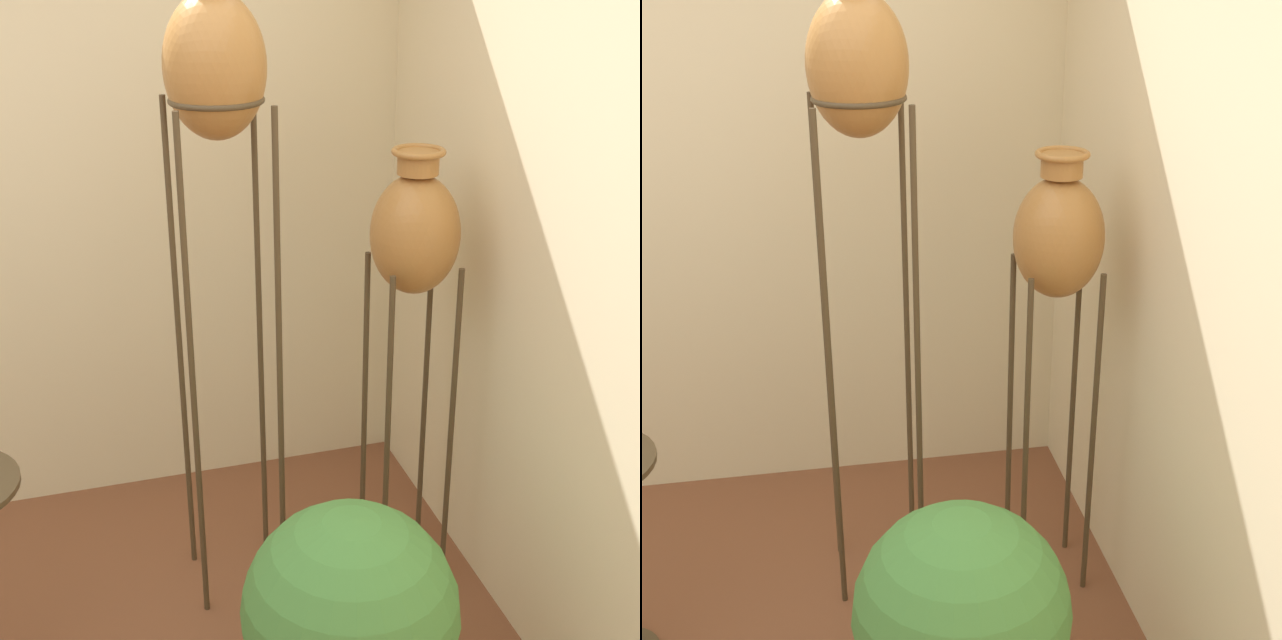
# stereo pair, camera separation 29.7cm
# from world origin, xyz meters

# --- Properties ---
(wall_back) EXTENTS (7.28, 0.06, 2.70)m
(wall_back) POSITION_xyz_m (0.00, 1.67, 1.35)
(wall_back) COLOR beige
(wall_back) RESTS_ON ground_plane
(wall_right) EXTENTS (0.06, 7.28, 2.70)m
(wall_right) POSITION_xyz_m (1.67, 0.00, 1.35)
(wall_right) COLOR beige
(wall_right) RESTS_ON ground_plane
(vase_stand_tall) EXTENTS (0.31, 0.31, 2.17)m
(vase_stand_tall) POSITION_xyz_m (0.78, 0.90, 1.81)
(vase_stand_tall) COLOR #473823
(vase_stand_tall) RESTS_ON ground_plane
(vase_stand_medium) EXTENTS (0.30, 0.30, 1.61)m
(vase_stand_medium) POSITION_xyz_m (1.39, 0.79, 1.30)
(vase_stand_medium) COLOR #473823
(vase_stand_medium) RESTS_ON ground_plane
(potted_plant) EXTENTS (0.61, 0.61, 0.80)m
(potted_plant) POSITION_xyz_m (0.94, 0.07, 0.45)
(potted_plant) COLOR #B26647
(potted_plant) RESTS_ON ground_plane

